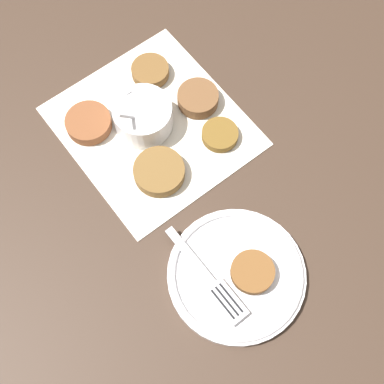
% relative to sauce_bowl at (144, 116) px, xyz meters
% --- Properties ---
extents(ground_plane, '(4.00, 4.00, 0.00)m').
position_rel_sauce_bowl_xyz_m(ground_plane, '(-0.04, 0.00, -0.02)').
color(ground_plane, '#38281E').
extents(napkin, '(0.28, 0.26, 0.00)m').
position_rel_sauce_bowl_xyz_m(napkin, '(-0.01, -0.01, -0.02)').
color(napkin, silver).
rests_on(napkin, ground_plane).
extents(sauce_bowl, '(0.10, 0.09, 0.09)m').
position_rel_sauce_bowl_xyz_m(sauce_bowl, '(0.00, 0.00, 0.00)').
color(sauce_bowl, silver).
rests_on(sauce_bowl, napkin).
extents(fritter_0, '(0.08, 0.08, 0.02)m').
position_rel_sauce_bowl_xyz_m(fritter_0, '(-0.09, 0.03, -0.01)').
color(fritter_0, brown).
rests_on(fritter_0, napkin).
extents(fritter_1, '(0.06, 0.06, 0.01)m').
position_rel_sauce_bowl_xyz_m(fritter_1, '(-0.09, -0.08, -0.01)').
color(fritter_1, brown).
rests_on(fritter_1, napkin).
extents(fritter_2, '(0.06, 0.06, 0.02)m').
position_rel_sauce_bowl_xyz_m(fritter_2, '(0.07, -0.06, -0.01)').
color(fritter_2, brown).
rests_on(fritter_2, napkin).
extents(fritter_3, '(0.07, 0.07, 0.02)m').
position_rel_sauce_bowl_xyz_m(fritter_3, '(0.05, 0.07, -0.01)').
color(fritter_3, brown).
rests_on(fritter_3, napkin).
extents(fritter_4, '(0.07, 0.07, 0.02)m').
position_rel_sauce_bowl_xyz_m(fritter_4, '(-0.02, -0.09, -0.01)').
color(fritter_4, brown).
rests_on(fritter_4, napkin).
extents(serving_plate, '(0.19, 0.19, 0.02)m').
position_rel_sauce_bowl_xyz_m(serving_plate, '(-0.28, 0.04, -0.01)').
color(serving_plate, silver).
rests_on(serving_plate, ground_plane).
extents(fritter_on_plate, '(0.06, 0.06, 0.01)m').
position_rel_sauce_bowl_xyz_m(fritter_on_plate, '(-0.29, 0.02, 0.00)').
color(fritter_on_plate, brown).
rests_on(fritter_on_plate, serving_plate).
extents(fork, '(0.16, 0.03, 0.00)m').
position_rel_sauce_bowl_xyz_m(fork, '(-0.27, 0.08, -0.00)').
color(fork, silver).
rests_on(fork, serving_plate).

